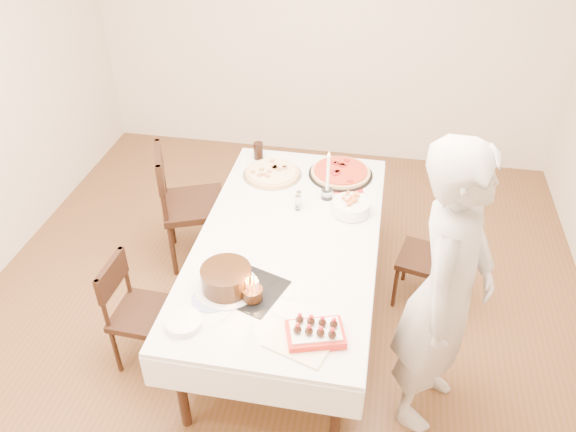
% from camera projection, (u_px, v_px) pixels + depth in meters
% --- Properties ---
extents(floor, '(5.00, 5.00, 0.00)m').
position_uv_depth(floor, '(276.00, 322.00, 4.01)').
color(floor, brown).
rests_on(floor, ground).
extents(wall_back, '(4.50, 0.04, 2.70)m').
position_uv_depth(wall_back, '(328.00, 23.00, 5.19)').
color(wall_back, beige).
rests_on(wall_back, floor).
extents(dining_table, '(1.38, 2.26, 0.75)m').
position_uv_depth(dining_table, '(288.00, 280.00, 3.82)').
color(dining_table, silver).
rests_on(dining_table, floor).
extents(chair_right_savory, '(0.47, 0.47, 0.77)m').
position_uv_depth(chair_right_savory, '(425.00, 259.00, 3.98)').
color(chair_right_savory, black).
rests_on(chair_right_savory, floor).
extents(chair_left_savory, '(0.66, 0.66, 1.00)m').
position_uv_depth(chair_left_savory, '(194.00, 205.00, 4.32)').
color(chair_left_savory, black).
rests_on(chair_left_savory, floor).
extents(chair_left_dessert, '(0.42, 0.42, 0.79)m').
position_uv_depth(chair_left_dessert, '(145.00, 314.00, 3.54)').
color(chair_left_dessert, black).
rests_on(chair_left_dessert, floor).
extents(person, '(0.64, 0.78, 1.83)m').
position_uv_depth(person, '(446.00, 294.00, 2.95)').
color(person, '#B0AAA6').
rests_on(person, floor).
extents(pizza_white, '(0.51, 0.51, 0.04)m').
position_uv_depth(pizza_white, '(272.00, 173.00, 4.18)').
color(pizza_white, beige).
rests_on(pizza_white, dining_table).
extents(pizza_pepperoni, '(0.63, 0.63, 0.04)m').
position_uv_depth(pizza_pepperoni, '(341.00, 172.00, 4.19)').
color(pizza_pepperoni, red).
rests_on(pizza_pepperoni, dining_table).
extents(red_placemat, '(0.26, 0.26, 0.01)m').
position_uv_depth(red_placemat, '(347.00, 185.00, 4.09)').
color(red_placemat, '#B21E1E').
rests_on(red_placemat, dining_table).
extents(pasta_bowl, '(0.30, 0.30, 0.08)m').
position_uv_depth(pasta_bowl, '(351.00, 207.00, 3.78)').
color(pasta_bowl, white).
rests_on(pasta_bowl, dining_table).
extents(taper_candle, '(0.09, 0.09, 0.38)m').
position_uv_depth(taper_candle, '(328.00, 175.00, 3.84)').
color(taper_candle, white).
rests_on(taper_candle, dining_table).
extents(shaker_pair, '(0.11, 0.11, 0.11)m').
position_uv_depth(shaker_pair, '(298.00, 203.00, 3.81)').
color(shaker_pair, white).
rests_on(shaker_pair, dining_table).
extents(cola_glass, '(0.09, 0.09, 0.14)m').
position_uv_depth(cola_glass, '(258.00, 151.00, 4.35)').
color(cola_glass, black).
rests_on(cola_glass, dining_table).
extents(layer_cake, '(0.43, 0.43, 0.14)m').
position_uv_depth(layer_cake, '(226.00, 279.00, 3.18)').
color(layer_cake, black).
rests_on(layer_cake, dining_table).
extents(cake_board, '(0.44, 0.44, 0.01)m').
position_uv_depth(cake_board, '(251.00, 290.00, 3.21)').
color(cake_board, black).
rests_on(cake_board, dining_table).
extents(birthday_cake, '(0.12, 0.12, 0.13)m').
position_uv_depth(birthday_cake, '(252.00, 289.00, 3.10)').
color(birthday_cake, '#351C0E').
rests_on(birthday_cake, dining_table).
extents(strawberry_box, '(0.34, 0.28, 0.07)m').
position_uv_depth(strawberry_box, '(315.00, 333.00, 2.90)').
color(strawberry_box, red).
rests_on(strawberry_box, dining_table).
extents(box_lid, '(0.38, 0.31, 0.03)m').
position_uv_depth(box_lid, '(298.00, 344.00, 2.89)').
color(box_lid, beige).
rests_on(box_lid, dining_table).
extents(plate_stack, '(0.25, 0.25, 0.04)m').
position_uv_depth(plate_stack, '(184.00, 322.00, 2.98)').
color(plate_stack, white).
rests_on(plate_stack, dining_table).
extents(china_plate, '(0.25, 0.25, 0.01)m').
position_uv_depth(china_plate, '(212.00, 298.00, 3.15)').
color(china_plate, white).
rests_on(china_plate, dining_table).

